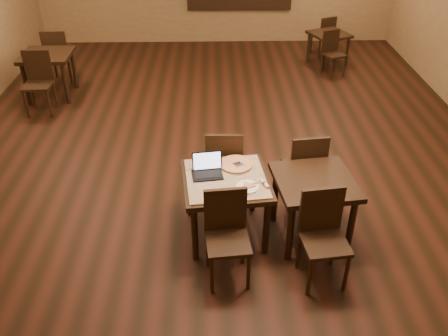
{
  "coord_description": "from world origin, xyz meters",
  "views": [
    {
      "loc": [
        -0.11,
        -5.98,
        3.63
      ],
      "look_at": [
        -0.01,
        -1.74,
        0.85
      ],
      "focal_mm": 38.0,
      "sensor_mm": 36.0,
      "label": 1
    }
  ],
  "objects_px": {
    "other_table_a_chair_near": "(332,50)",
    "other_table_b": "(48,61)",
    "other_table_a": "(329,38)",
    "other_table_a_chair_far": "(325,34)",
    "pizza_pan": "(236,165)",
    "other_table_c_chair_near": "(323,231)",
    "tiled_table": "(226,186)",
    "laptop": "(207,168)",
    "other_table_c": "(314,189)",
    "other_table_c_chair_far": "(305,166)",
    "chair_main_far": "(224,162)",
    "chair_main_near": "(227,231)",
    "other_table_b_chair_near": "(38,78)",
    "other_table_b_chair_far": "(58,53)"
  },
  "relations": [
    {
      "from": "other_table_c",
      "to": "other_table_c_chair_far",
      "type": "height_order",
      "value": "other_table_c_chair_far"
    },
    {
      "from": "tiled_table",
      "to": "other_table_b_chair_far",
      "type": "bearing_deg",
      "value": 117.83
    },
    {
      "from": "other_table_a_chair_far",
      "to": "other_table_a",
      "type": "bearing_deg",
      "value": 64.14
    },
    {
      "from": "laptop",
      "to": "other_table_a",
      "type": "relative_size",
      "value": 0.38
    },
    {
      "from": "other_table_b",
      "to": "other_table_b_chair_near",
      "type": "distance_m",
      "value": 0.6
    },
    {
      "from": "other_table_b",
      "to": "other_table_b_chair_near",
      "type": "height_order",
      "value": "other_table_b_chair_near"
    },
    {
      "from": "chair_main_far",
      "to": "other_table_a",
      "type": "xyz_separation_m",
      "value": [
        2.24,
        4.66,
        -0.02
      ]
    },
    {
      "from": "other_table_a",
      "to": "other_table_a_chair_far",
      "type": "height_order",
      "value": "other_table_a_chair_far"
    },
    {
      "from": "other_table_b_chair_far",
      "to": "other_table_c_chair_near",
      "type": "distance_m",
      "value": 6.44
    },
    {
      "from": "chair_main_near",
      "to": "other_table_c_chair_far",
      "type": "relative_size",
      "value": 0.98
    },
    {
      "from": "other_table_a_chair_near",
      "to": "other_table_c",
      "type": "xyz_separation_m",
      "value": [
        -1.26,
        -4.83,
        0.16
      ]
    },
    {
      "from": "other_table_b_chair_near",
      "to": "other_table_c",
      "type": "xyz_separation_m",
      "value": [
        3.96,
        -3.31,
        0.07
      ]
    },
    {
      "from": "tiled_table",
      "to": "other_table_a_chair_near",
      "type": "relative_size",
      "value": 1.19
    },
    {
      "from": "chair_main_near",
      "to": "other_table_a_chair_far",
      "type": "xyz_separation_m",
      "value": [
        2.28,
        6.39,
        -0.07
      ]
    },
    {
      "from": "chair_main_near",
      "to": "other_table_a_chair_far",
      "type": "distance_m",
      "value": 6.78
    },
    {
      "from": "other_table_a_chair_near",
      "to": "other_table_a_chair_far",
      "type": "relative_size",
      "value": 1.0
    },
    {
      "from": "pizza_pan",
      "to": "other_table_b_chair_far",
      "type": "height_order",
      "value": "other_table_b_chair_far"
    },
    {
      "from": "chair_main_near",
      "to": "chair_main_far",
      "type": "bearing_deg",
      "value": 83.82
    },
    {
      "from": "laptop",
      "to": "other_table_b_chair_far",
      "type": "relative_size",
      "value": 0.35
    },
    {
      "from": "laptop",
      "to": "other_table_a_chair_far",
      "type": "xyz_separation_m",
      "value": [
        2.47,
        5.67,
        -0.34
      ]
    },
    {
      "from": "other_table_b_chair_far",
      "to": "other_table_a",
      "type": "bearing_deg",
      "value": -172.0
    },
    {
      "from": "tiled_table",
      "to": "other_table_a",
      "type": "bearing_deg",
      "value": 60.61
    },
    {
      "from": "chair_main_near",
      "to": "laptop",
      "type": "distance_m",
      "value": 0.79
    },
    {
      "from": "tiled_table",
      "to": "other_table_c_chair_far",
      "type": "bearing_deg",
      "value": 21.92
    },
    {
      "from": "tiled_table",
      "to": "other_table_a_chair_far",
      "type": "distance_m",
      "value": 6.2
    },
    {
      "from": "other_table_a",
      "to": "other_table_b_chair_near",
      "type": "distance_m",
      "value": 5.63
    },
    {
      "from": "other_table_c_chair_near",
      "to": "other_table_b",
      "type": "bearing_deg",
      "value": 123.95
    },
    {
      "from": "other_table_a",
      "to": "other_table_a_chair_near",
      "type": "xyz_separation_m",
      "value": [
        -0.03,
        -0.5,
        -0.07
      ]
    },
    {
      "from": "other_table_a_chair_near",
      "to": "tiled_table",
      "type": "bearing_deg",
      "value": -137.47
    },
    {
      "from": "tiled_table",
      "to": "laptop",
      "type": "relative_size",
      "value": 2.87
    },
    {
      "from": "chair_main_near",
      "to": "other_table_a_chair_near",
      "type": "distance_m",
      "value": 5.82
    },
    {
      "from": "other_table_a_chair_far",
      "to": "other_table_c_chair_near",
      "type": "bearing_deg",
      "value": 55.69
    },
    {
      "from": "chair_main_near",
      "to": "other_table_c",
      "type": "height_order",
      "value": "chair_main_near"
    },
    {
      "from": "other_table_a",
      "to": "other_table_b",
      "type": "bearing_deg",
      "value": 172.64
    },
    {
      "from": "chair_main_near",
      "to": "other_table_c_chair_near",
      "type": "bearing_deg",
      "value": -8.46
    },
    {
      "from": "other_table_c_chair_far",
      "to": "chair_main_far",
      "type": "bearing_deg",
      "value": -13.14
    },
    {
      "from": "other_table_a_chair_far",
      "to": "chair_main_far",
      "type": "bearing_deg",
      "value": 43.66
    },
    {
      "from": "other_table_a_chair_near",
      "to": "pizza_pan",
      "type": "bearing_deg",
      "value": -137.38
    },
    {
      "from": "chair_main_far",
      "to": "other_table_b_chair_near",
      "type": "height_order",
      "value": "other_table_b_chair_near"
    },
    {
      "from": "chair_main_near",
      "to": "other_table_c",
      "type": "distance_m",
      "value": 1.1
    },
    {
      "from": "other_table_c_chair_near",
      "to": "other_table_a",
      "type": "bearing_deg",
      "value": 70.24
    },
    {
      "from": "pizza_pan",
      "to": "other_table_b",
      "type": "xyz_separation_m",
      "value": [
        -3.13,
        3.6,
        -0.11
      ]
    },
    {
      "from": "other_table_b_chair_near",
      "to": "other_table_c_chair_near",
      "type": "xyz_separation_m",
      "value": [
        3.95,
        -3.9,
        -0.01
      ]
    },
    {
      "from": "other_table_a_chair_near",
      "to": "other_table_b",
      "type": "xyz_separation_m",
      "value": [
        -5.22,
        -0.93,
        0.17
      ]
    },
    {
      "from": "other_table_b_chair_near",
      "to": "other_table_c",
      "type": "bearing_deg",
      "value": -40.93
    },
    {
      "from": "tiled_table",
      "to": "chair_main_near",
      "type": "bearing_deg",
      "value": -97.19
    },
    {
      "from": "laptop",
      "to": "other_table_b_chair_near",
      "type": "bearing_deg",
      "value": 124.15
    },
    {
      "from": "other_table_b",
      "to": "other_table_b_chair_far",
      "type": "bearing_deg",
      "value": 88.83
    },
    {
      "from": "tiled_table",
      "to": "other_table_c_chair_near",
      "type": "distance_m",
      "value": 1.15
    },
    {
      "from": "pizza_pan",
      "to": "other_table_a_chair_near",
      "type": "relative_size",
      "value": 0.43
    }
  ]
}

